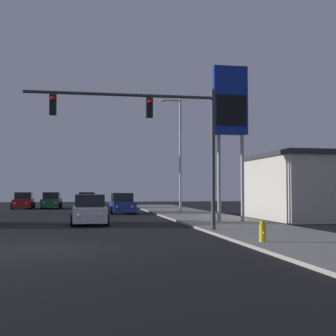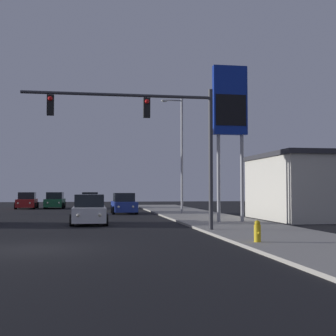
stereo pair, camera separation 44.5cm
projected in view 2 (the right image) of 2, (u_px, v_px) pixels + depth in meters
name	position (u px, v px, depth m)	size (l,w,h in m)	color
ground_plane	(31.00, 249.00, 15.40)	(120.00, 120.00, 0.00)	black
sidewalk_right	(224.00, 223.00, 26.80)	(5.00, 60.00, 0.12)	#9E998E
car_red	(27.00, 201.00, 47.86)	(2.04, 4.33, 1.68)	maroon
car_green	(55.00, 201.00, 48.73)	(2.04, 4.34, 1.68)	#195933
car_black	(90.00, 201.00, 48.68)	(2.04, 4.33, 1.68)	black
car_blue	(124.00, 204.00, 38.14)	(2.04, 4.34, 1.68)	navy
car_white	(89.00, 211.00, 26.38)	(2.04, 4.31, 1.68)	silver
traffic_light_mast	(156.00, 127.00, 21.26)	(8.63, 0.36, 6.50)	#38383D
street_lamp	(180.00, 149.00, 36.65)	(1.74, 0.24, 9.00)	#99999E
gas_station_sign	(230.00, 109.00, 27.00)	(2.00, 0.42, 9.00)	#99999E
fire_hydrant	(257.00, 231.00, 16.38)	(0.24, 0.34, 0.76)	gold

